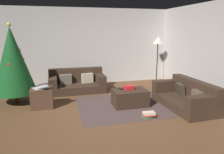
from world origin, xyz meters
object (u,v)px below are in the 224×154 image
Objects in this scene: christmas_tree at (13,60)px; tv_remote at (121,89)px; ottoman at (130,98)px; laptop at (42,87)px; couch_right at (187,97)px; gift_box at (129,87)px; side_table at (42,98)px; corner_lamp at (158,44)px; couch_left at (77,83)px; book_stack at (149,115)px.

tv_remote is at bearing -17.76° from christmas_tree.
tv_remote is at bearing 146.91° from ottoman.
couch_right is at bearing -12.78° from laptop.
ottoman is (-1.35, 0.43, -0.05)m from couch_right.
ottoman is at bearing -18.99° from christmas_tree.
couch_right is 1.42m from ottoman.
laptop is at bearing -40.98° from christmas_tree.
couch_right is 7.91× the size of gift_box.
side_table is 4.33m from corner_lamp.
couch_left reaches higher than gift_box.
couch_left is at bearing 22.31° from christmas_tree.
christmas_tree is (-2.82, 0.92, 0.66)m from gift_box.
christmas_tree is 4.66m from corner_lamp.
gift_box is 0.97m from book_stack.
tv_remote is at bearing -135.42° from corner_lamp.
ottoman is 0.42× the size of christmas_tree.
christmas_tree is (-1.65, -0.68, 0.85)m from couch_left.
tv_remote is at bearing -6.49° from laptop.
tv_remote is 1.08m from book_stack.
couch_right is 4.49m from christmas_tree.
couch_right is 6.10× the size of book_stack.
couch_left is at bearing 118.28° from book_stack.
gift_box is 0.11× the size of christmas_tree.
side_table is 2.61m from book_stack.
tv_remote is at bearing -8.03° from side_table.
book_stack is (0.36, -0.95, -0.36)m from tv_remote.
couch_left is at bearing 54.34° from laptop.
side_table reaches higher than book_stack.
gift_box is (1.17, -1.60, 0.19)m from couch_left.
laptop reaches higher than gift_box.
tv_remote is 0.31× the size of laptop.
laptop reaches higher than tv_remote.
couch_right is 1.66m from tv_remote.
corner_lamp is at bearing 30.58° from tv_remote.
corner_lamp reaches higher than tv_remote.
gift_box is at bearing -36.53° from tv_remote.
book_stack is 0.17× the size of corner_lamp.
side_table is (-2.14, 0.36, -0.22)m from gift_box.
couch_left reaches higher than side_table.
couch_left is at bearing -172.80° from corner_lamp.
gift_box reaches higher than tv_remote.
corner_lamp reaches higher than gift_box.
tv_remote is at bearing 67.92° from couch_right.
corner_lamp is (1.71, 1.96, 0.95)m from gift_box.
gift_box is (-0.00, 0.05, 0.25)m from ottoman.
ottoman is (1.18, -1.65, -0.06)m from couch_left.
christmas_tree reaches higher than laptop.
gift_box is at bearing 68.29° from couch_right.
ottoman is at bearing -10.73° from side_table.
couch_left is 3.24× the size of side_table.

